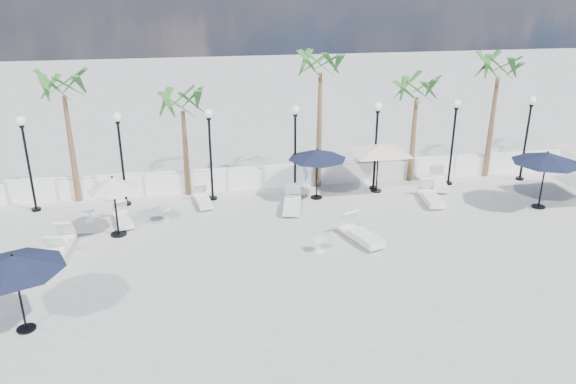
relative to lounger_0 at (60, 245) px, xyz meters
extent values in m
plane|color=#969691|center=(8.84, -2.64, -0.24)|extent=(100.00, 100.00, 0.00)
cube|color=white|center=(8.84, 4.86, 0.21)|extent=(26.00, 0.30, 0.90)
cube|color=white|center=(8.84, 4.86, 0.73)|extent=(26.00, 0.12, 0.08)
cylinder|color=black|center=(-1.66, 3.86, -0.19)|extent=(0.36, 0.36, 0.10)
cylinder|color=black|center=(-1.66, 3.86, 1.51)|extent=(0.10, 0.10, 3.50)
cylinder|color=black|center=(-1.66, 3.86, 3.21)|extent=(0.18, 0.18, 0.10)
sphere|color=white|center=(-1.66, 3.86, 3.42)|extent=(0.36, 0.36, 0.36)
cylinder|color=black|center=(1.84, 3.86, -0.19)|extent=(0.36, 0.36, 0.10)
cylinder|color=black|center=(1.84, 3.86, 1.51)|extent=(0.10, 0.10, 3.50)
cylinder|color=black|center=(1.84, 3.86, 3.21)|extent=(0.18, 0.18, 0.10)
sphere|color=white|center=(1.84, 3.86, 3.42)|extent=(0.36, 0.36, 0.36)
cylinder|color=black|center=(5.34, 3.86, -0.19)|extent=(0.36, 0.36, 0.10)
cylinder|color=black|center=(5.34, 3.86, 1.51)|extent=(0.10, 0.10, 3.50)
cylinder|color=black|center=(5.34, 3.86, 3.21)|extent=(0.18, 0.18, 0.10)
sphere|color=white|center=(5.34, 3.86, 3.42)|extent=(0.36, 0.36, 0.36)
cylinder|color=black|center=(8.84, 3.86, -0.19)|extent=(0.36, 0.36, 0.10)
cylinder|color=black|center=(8.84, 3.86, 1.51)|extent=(0.10, 0.10, 3.50)
cylinder|color=black|center=(8.84, 3.86, 3.21)|extent=(0.18, 0.18, 0.10)
sphere|color=white|center=(8.84, 3.86, 3.42)|extent=(0.36, 0.36, 0.36)
cylinder|color=black|center=(12.34, 3.86, -0.19)|extent=(0.36, 0.36, 0.10)
cylinder|color=black|center=(12.34, 3.86, 1.51)|extent=(0.10, 0.10, 3.50)
cylinder|color=black|center=(12.34, 3.86, 3.21)|extent=(0.18, 0.18, 0.10)
sphere|color=white|center=(12.34, 3.86, 3.42)|extent=(0.36, 0.36, 0.36)
cylinder|color=black|center=(15.84, 3.86, -0.19)|extent=(0.36, 0.36, 0.10)
cylinder|color=black|center=(15.84, 3.86, 1.51)|extent=(0.10, 0.10, 3.50)
cylinder|color=black|center=(15.84, 3.86, 3.21)|extent=(0.18, 0.18, 0.10)
sphere|color=white|center=(15.84, 3.86, 3.42)|extent=(0.36, 0.36, 0.36)
cylinder|color=black|center=(19.34, 3.86, -0.19)|extent=(0.36, 0.36, 0.10)
cylinder|color=black|center=(19.34, 3.86, 1.51)|extent=(0.10, 0.10, 3.50)
cylinder|color=black|center=(19.34, 3.86, 3.21)|extent=(0.18, 0.18, 0.10)
sphere|color=white|center=(19.34, 3.86, 3.42)|extent=(0.36, 0.36, 0.36)
cone|color=brown|center=(-0.16, 4.66, 1.96)|extent=(0.28, 0.28, 4.40)
cone|color=brown|center=(4.34, 4.66, 1.56)|extent=(0.28, 0.28, 3.60)
cone|color=brown|center=(10.04, 4.66, 2.26)|extent=(0.28, 0.28, 5.00)
cone|color=brown|center=(14.34, 4.66, 1.66)|extent=(0.28, 0.28, 3.80)
cone|color=brown|center=(18.04, 4.66, 2.06)|extent=(0.28, 0.28, 4.60)
cube|color=white|center=(0.00, -0.02, -0.09)|extent=(0.78, 1.92, 0.10)
cube|color=white|center=(-0.02, -0.27, 0.02)|extent=(0.69, 1.31, 0.10)
cube|color=white|center=(0.06, 0.74, 0.29)|extent=(0.62, 0.49, 0.59)
cube|color=white|center=(4.93, 3.32, -0.11)|extent=(0.81, 1.71, 0.09)
cube|color=white|center=(4.97, 3.10, -0.01)|extent=(0.69, 1.18, 0.09)
cube|color=white|center=(4.82, 3.98, 0.22)|extent=(0.57, 0.47, 0.51)
cube|color=white|center=(-0.16, -1.15, -0.09)|extent=(0.94, 1.98, 0.10)
cube|color=white|center=(-0.20, -1.41, 0.03)|extent=(0.80, 1.37, 0.10)
cube|color=white|center=(-0.03, -0.39, 0.29)|extent=(0.66, 0.54, 0.60)
cube|color=white|center=(1.90, 1.97, -0.11)|extent=(0.96, 1.76, 0.09)
cube|color=white|center=(1.96, 1.75, -0.01)|extent=(0.79, 1.22, 0.09)
cube|color=white|center=(1.73, 2.62, 0.23)|extent=(0.61, 0.51, 0.52)
cube|color=white|center=(8.42, 2.24, -0.08)|extent=(1.09, 2.12, 0.11)
cube|color=white|center=(8.37, 1.97, 0.04)|extent=(0.91, 1.47, 0.11)
cube|color=white|center=(8.60, 3.04, 0.33)|extent=(0.72, 0.60, 0.63)
cube|color=white|center=(10.32, -1.00, -0.08)|extent=(1.31, 2.16, 0.11)
cube|color=white|center=(10.41, -1.27, 0.05)|extent=(1.06, 1.52, 0.11)
cube|color=white|center=(10.05, -0.22, 0.33)|extent=(0.76, 0.67, 0.64)
cube|color=white|center=(15.22, 3.56, -0.08)|extent=(1.20, 2.07, 0.11)
cube|color=white|center=(15.14, 3.31, 0.03)|extent=(0.97, 1.45, 0.11)
cube|color=white|center=(15.45, 4.32, 0.31)|extent=(0.72, 0.62, 0.61)
cube|color=white|center=(14.20, 1.97, -0.08)|extent=(0.85, 2.02, 0.11)
cube|color=white|center=(14.17, 1.71, 0.03)|extent=(0.75, 1.38, 0.11)
cube|color=white|center=(14.28, 2.77, 0.31)|extent=(0.66, 0.53, 0.61)
cylinder|color=white|center=(0.61, 2.46, -0.23)|extent=(0.35, 0.35, 0.03)
cylinder|color=white|center=(0.61, 2.46, -0.03)|extent=(0.05, 0.05, 0.42)
cylinder|color=white|center=(0.61, 2.46, 0.19)|extent=(0.46, 0.46, 0.03)
cylinder|color=white|center=(3.46, 1.97, -0.23)|extent=(0.38, 0.38, 0.03)
cylinder|color=white|center=(3.46, 1.97, -0.01)|extent=(0.06, 0.06, 0.46)
cylinder|color=white|center=(3.46, 1.97, 0.23)|extent=(0.50, 0.50, 0.03)
cylinder|color=white|center=(8.68, -1.53, -0.23)|extent=(0.35, 0.35, 0.03)
cylinder|color=white|center=(8.68, -1.53, -0.03)|extent=(0.05, 0.05, 0.42)
cylinder|color=white|center=(8.68, -1.53, 0.18)|extent=(0.45, 0.45, 0.03)
cylinder|color=black|center=(0.01, -4.59, -0.21)|extent=(0.49, 0.49, 0.05)
cylinder|color=black|center=(0.01, -4.59, 0.84)|extent=(0.06, 0.06, 2.16)
cone|color=black|center=(0.01, -4.59, 1.76)|extent=(2.56, 2.56, 0.40)
sphere|color=black|center=(0.01, -4.59, 1.98)|extent=(0.07, 0.07, 0.07)
cylinder|color=black|center=(9.65, 3.25, -0.22)|extent=(0.49, 0.49, 0.05)
cylinder|color=black|center=(9.65, 3.25, 0.80)|extent=(0.06, 0.06, 2.08)
cone|color=black|center=(9.65, 3.25, 1.69)|extent=(2.43, 2.43, 0.39)
sphere|color=black|center=(9.65, 3.25, 1.90)|extent=(0.07, 0.07, 0.07)
cylinder|color=black|center=(18.29, 0.72, -0.21)|extent=(0.53, 0.53, 0.06)
cylinder|color=black|center=(18.29, 0.72, 0.90)|extent=(0.07, 0.07, 2.28)
cone|color=black|center=(18.29, 0.72, 1.87)|extent=(2.66, 2.66, 0.43)
sphere|color=black|center=(18.29, 0.72, 2.10)|extent=(0.08, 0.08, 0.08)
cylinder|color=black|center=(12.38, 3.56, -0.21)|extent=(0.47, 0.47, 0.05)
cylinder|color=black|center=(12.38, 3.56, 0.80)|extent=(0.06, 0.06, 2.08)
pyramid|color=beige|center=(12.38, 3.56, 1.86)|extent=(4.61, 4.61, 0.32)
cylinder|color=black|center=(1.82, 0.98, -0.21)|extent=(0.57, 0.57, 0.06)
cylinder|color=black|center=(1.82, 0.98, 0.84)|extent=(0.07, 0.07, 2.15)
cone|color=beige|center=(1.82, 0.98, 1.73)|extent=(1.85, 1.85, 0.46)
sphere|color=black|center=(1.82, 0.98, 1.98)|extent=(0.08, 0.08, 0.08)
camera|label=1|loc=(4.71, -18.15, 8.58)|focal=35.00mm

